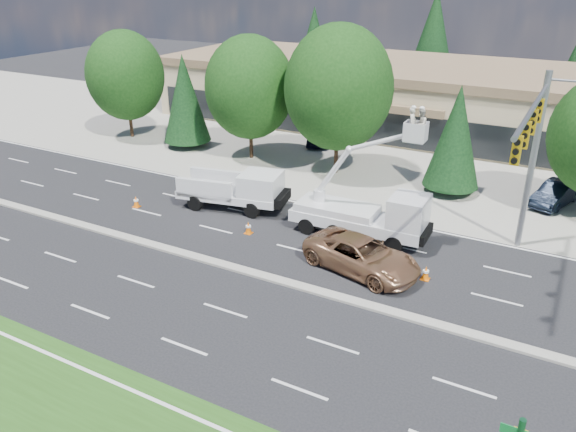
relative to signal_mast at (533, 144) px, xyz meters
The scene contains 22 objects.
ground 13.67m from the signal_mast, 144.92° to the right, with size 140.00×140.00×0.00m, color black.
concrete_apron 17.47m from the signal_mast, 127.74° to the left, with size 140.00×22.00×0.01m, color #9B998C.
road_median 13.64m from the signal_mast, 144.92° to the right, with size 120.00×0.55×0.12m, color #9B998C.
strip_mall 25.23m from the signal_mast, 113.62° to the left, with size 50.40×15.40×5.50m.
tree_front_a 33.02m from the signal_mast, 166.05° to the left, with size 6.34×6.34×8.79m.
tree_front_b 27.30m from the signal_mast, 163.00° to the left, with size 3.70×3.70×7.30m.
tree_front_c 21.56m from the signal_mast, 158.34° to the left, with size 6.53×6.53×9.06m.
tree_front_d 15.27m from the signal_mast, 148.59° to the left, with size 7.31×7.31×10.15m.
tree_front_e 9.70m from the signal_mast, 122.30° to the left, with size 3.51×3.51×6.92m.
tree_back_a 44.82m from the signal_mast, 128.72° to the left, with size 4.63×4.63×9.14m.
tree_back_b 37.67m from the signal_mast, 111.87° to the left, with size 5.74×5.74×11.31m.
tree_back_c 35.01m from the signal_mast, 90.05° to the left, with size 3.93×3.93×7.74m.
signal_mast is the anchor object (origin of this frame).
utility_pickup 16.40m from the signal_mast, behind, with size 6.51×3.43×2.37m.
bucket_truck 8.39m from the signal_mast, behind, with size 7.80×2.51×7.39m.
traffic_cone_a 22.15m from the signal_mast, behind, with size 0.40×0.40×0.70m.
traffic_cone_b 14.75m from the signal_mast, 165.58° to the right, with size 0.40×0.40×0.70m.
traffic_cone_c 10.65m from the signal_mast, 157.83° to the right, with size 0.40×0.40×0.70m.
traffic_cone_d 7.52m from the signal_mast, 132.25° to the right, with size 0.40×0.40×0.70m.
minivan 9.19m from the signal_mast, 145.77° to the right, with size 2.67×5.78×1.61m, color #9D6E4C.
parked_car_west 22.41m from the signal_mast, 141.14° to the left, with size 1.70×4.23×1.44m, color black.
parked_car_east 10.49m from the signal_mast, 82.75° to the left, with size 1.51×4.33×1.43m, color black.
Camera 1 is at (11.93, -19.59, 13.43)m, focal length 35.00 mm.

